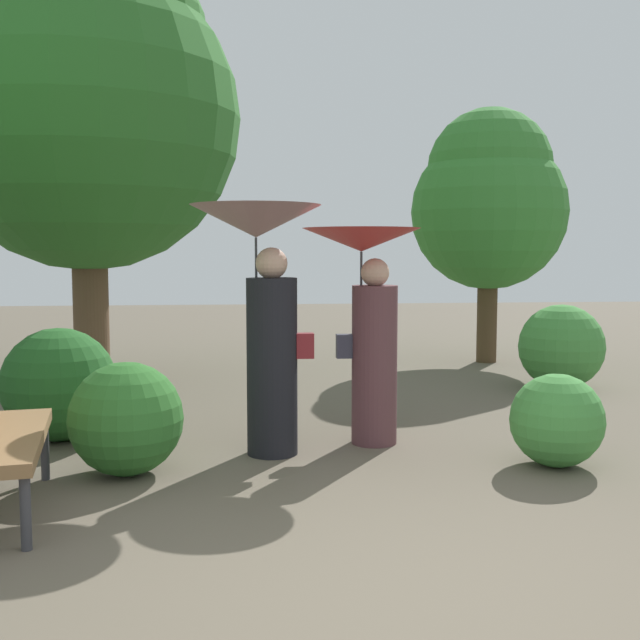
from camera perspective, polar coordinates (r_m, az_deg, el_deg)
The scene contains 9 objects.
ground_plane at distance 3.72m, azimuth 5.64°, elevation -20.88°, with size 40.00×40.00×0.00m, color brown.
person_left at distance 6.08m, azimuth -4.19°, elevation 2.36°, with size 1.03×1.03×1.99m.
person_right at distance 6.44m, azimuth 3.59°, elevation 1.26°, with size 0.99×0.99×1.82m.
tree_near_right at distance 11.45m, azimuth 12.45°, elevation 8.77°, with size 2.24×2.24×3.66m.
tree_mid_left at distance 10.15m, azimuth -17.03°, elevation 15.80°, with size 3.76×3.76×5.63m.
bush_path_left at distance 9.49m, azimuth 17.47°, elevation -1.90°, with size 1.00×1.00×1.00m, color #428C3D.
bush_path_right at distance 6.11m, azimuth 17.17°, elevation -7.13°, with size 0.71×0.71×0.71m, color #428C3D.
bush_behind_bench at distance 5.79m, azimuth -14.19°, elevation -7.12°, with size 0.83×0.83×0.83m, color #2D6B28.
bush_far_side at distance 6.97m, azimuth -18.81°, elevation -4.54°, with size 0.97×0.97×0.97m, color #235B23.
Camera 1 is at (-0.68, -3.27, 1.63)m, focal length 43.13 mm.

